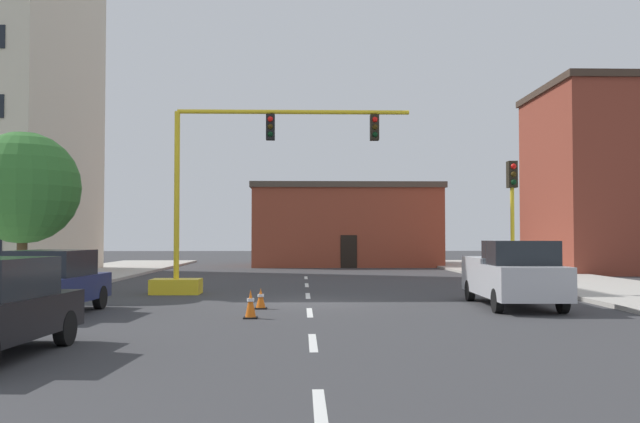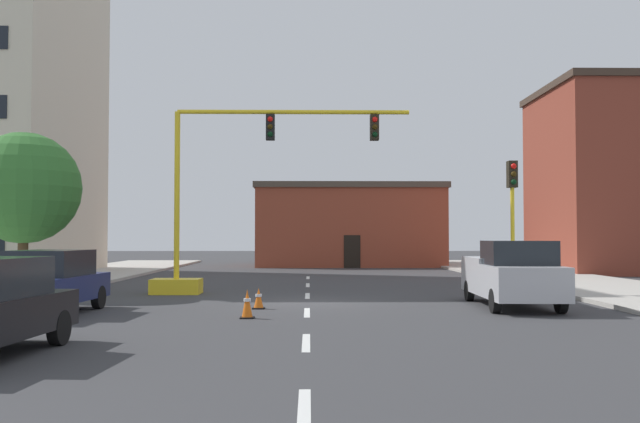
{
  "view_description": "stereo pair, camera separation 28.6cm",
  "coord_description": "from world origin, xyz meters",
  "px_view_note": "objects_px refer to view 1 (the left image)",
  "views": [
    {
      "loc": [
        -0.23,
        -22.57,
        2.11
      ],
      "look_at": [
        0.47,
        3.85,
        3.05
      ],
      "focal_mm": 39.5,
      "sensor_mm": 36.0,
      "label": 1
    },
    {
      "loc": [
        0.06,
        -22.58,
        2.11
      ],
      "look_at": [
        0.47,
        3.85,
        3.05
      ],
      "focal_mm": 39.5,
      "sensor_mm": 36.0,
      "label": 2
    }
  ],
  "objects_px": {
    "traffic_light_pole_right": "(512,197)",
    "traffic_cone_roadside_a": "(261,299)",
    "tree_left_near": "(23,188)",
    "pickup_truck_silver": "(513,274)",
    "sedan_navy_mid_left": "(51,282)",
    "traffic_cone_roadside_b": "(251,304)",
    "traffic_signal_gantry": "(210,232)"
  },
  "relations": [
    {
      "from": "traffic_light_pole_right",
      "to": "traffic_cone_roadside_a",
      "type": "height_order",
      "value": "traffic_light_pole_right"
    },
    {
      "from": "traffic_light_pole_right",
      "to": "tree_left_near",
      "type": "relative_size",
      "value": 0.82
    },
    {
      "from": "pickup_truck_silver",
      "to": "traffic_light_pole_right",
      "type": "bearing_deg",
      "value": 73.01
    },
    {
      "from": "sedan_navy_mid_left",
      "to": "traffic_cone_roadside_b",
      "type": "distance_m",
      "value": 5.58
    },
    {
      "from": "traffic_light_pole_right",
      "to": "traffic_cone_roadside_b",
      "type": "height_order",
      "value": "traffic_light_pole_right"
    },
    {
      "from": "traffic_light_pole_right",
      "to": "traffic_cone_roadside_a",
      "type": "bearing_deg",
      "value": -154.13
    },
    {
      "from": "sedan_navy_mid_left",
      "to": "traffic_cone_roadside_a",
      "type": "distance_m",
      "value": 5.78
    },
    {
      "from": "traffic_cone_roadside_b",
      "to": "pickup_truck_silver",
      "type": "bearing_deg",
      "value": 20.21
    },
    {
      "from": "sedan_navy_mid_left",
      "to": "traffic_cone_roadside_b",
      "type": "height_order",
      "value": "sedan_navy_mid_left"
    },
    {
      "from": "traffic_signal_gantry",
      "to": "tree_left_near",
      "type": "bearing_deg",
      "value": -173.66
    },
    {
      "from": "traffic_signal_gantry",
      "to": "tree_left_near",
      "type": "height_order",
      "value": "traffic_signal_gantry"
    },
    {
      "from": "traffic_light_pole_right",
      "to": "sedan_navy_mid_left",
      "type": "xyz_separation_m",
      "value": [
        -14.29,
        -5.59,
        -2.64
      ]
    },
    {
      "from": "pickup_truck_silver",
      "to": "traffic_cone_roadside_a",
      "type": "xyz_separation_m",
      "value": [
        -7.55,
        -0.45,
        -0.68
      ]
    },
    {
      "from": "traffic_cone_roadside_a",
      "to": "sedan_navy_mid_left",
      "type": "bearing_deg",
      "value": -166.27
    },
    {
      "from": "pickup_truck_silver",
      "to": "traffic_cone_roadside_b",
      "type": "relative_size",
      "value": 7.34
    },
    {
      "from": "traffic_light_pole_right",
      "to": "traffic_cone_roadside_b",
      "type": "relative_size",
      "value": 6.44
    },
    {
      "from": "traffic_cone_roadside_b",
      "to": "traffic_signal_gantry",
      "type": "bearing_deg",
      "value": 104.73
    },
    {
      "from": "sedan_navy_mid_left",
      "to": "traffic_light_pole_right",
      "type": "bearing_deg",
      "value": 21.35
    },
    {
      "from": "pickup_truck_silver",
      "to": "sedan_navy_mid_left",
      "type": "relative_size",
      "value": 1.19
    },
    {
      "from": "traffic_light_pole_right",
      "to": "pickup_truck_silver",
      "type": "xyz_separation_m",
      "value": [
        -1.15,
        -3.77,
        -2.55
      ]
    },
    {
      "from": "traffic_light_pole_right",
      "to": "tree_left_near",
      "type": "bearing_deg",
      "value": 178.39
    },
    {
      "from": "traffic_signal_gantry",
      "to": "pickup_truck_silver",
      "type": "height_order",
      "value": "traffic_signal_gantry"
    },
    {
      "from": "traffic_signal_gantry",
      "to": "sedan_navy_mid_left",
      "type": "xyz_separation_m",
      "value": [
        -3.41,
        -6.81,
        -1.38
      ]
    },
    {
      "from": "pickup_truck_silver",
      "to": "traffic_cone_roadside_a",
      "type": "height_order",
      "value": "pickup_truck_silver"
    },
    {
      "from": "traffic_light_pole_right",
      "to": "traffic_cone_roadside_a",
      "type": "relative_size",
      "value": 7.9
    },
    {
      "from": "traffic_signal_gantry",
      "to": "traffic_cone_roadside_a",
      "type": "bearing_deg",
      "value": -68.18
    },
    {
      "from": "traffic_signal_gantry",
      "to": "traffic_cone_roadside_b",
      "type": "distance_m",
      "value": 8.3
    },
    {
      "from": "traffic_signal_gantry",
      "to": "sedan_navy_mid_left",
      "type": "bearing_deg",
      "value": -116.6
    },
    {
      "from": "traffic_cone_roadside_a",
      "to": "traffic_cone_roadside_b",
      "type": "xyz_separation_m",
      "value": [
        -0.12,
        -2.37,
        0.07
      ]
    },
    {
      "from": "traffic_signal_gantry",
      "to": "traffic_cone_roadside_b",
      "type": "height_order",
      "value": "traffic_signal_gantry"
    },
    {
      "from": "traffic_light_pole_right",
      "to": "traffic_cone_roadside_b",
      "type": "distance_m",
      "value": 11.46
    },
    {
      "from": "sedan_navy_mid_left",
      "to": "tree_left_near",
      "type": "bearing_deg",
      "value": 117.58
    }
  ]
}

